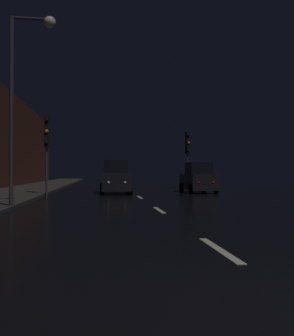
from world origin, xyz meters
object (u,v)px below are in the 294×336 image
traffic_light_far_left (47,138)px  car_parked_right_far (198,179)px  streetlamp_overhead (24,81)px  traffic_light_far_right (188,147)px  car_approaching_headlights (115,178)px

traffic_light_far_left → car_parked_right_far: (9.74, 2.70, -2.46)m
traffic_light_far_left → streetlamp_overhead: 7.80m
car_parked_right_far → traffic_light_far_left: bearing=105.5°
traffic_light_far_right → traffic_light_far_left: (-10.54, -9.06, -0.11)m
streetlamp_overhead → traffic_light_far_left: bearing=91.9°
traffic_light_far_left → streetlamp_overhead: bearing=-4.9°
traffic_light_far_left → car_approaching_headlights: traffic_light_far_left is taller
streetlamp_overhead → car_approaching_headlights: bearing=69.0°
traffic_light_far_right → streetlamp_overhead: streetlamp_overhead is taller
car_approaching_headlights → traffic_light_far_left: bearing=-60.5°
traffic_light_far_left → car_approaching_headlights: size_ratio=1.09×
traffic_light_far_left → car_parked_right_far: size_ratio=1.15×
car_approaching_headlights → streetlamp_overhead: bearing=-21.0°
car_parked_right_far → traffic_light_far_right: bearing=-7.2°
traffic_light_far_left → car_approaching_headlights: bearing=112.7°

